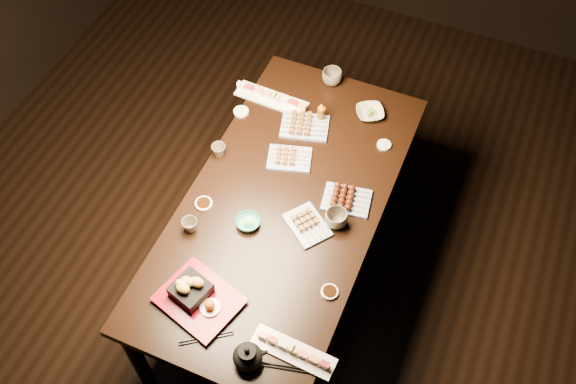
% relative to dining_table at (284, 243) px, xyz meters
% --- Properties ---
extents(ground, '(5.00, 5.00, 0.00)m').
position_rel_dining_table_xyz_m(ground, '(-0.22, -0.05, -0.38)').
color(ground, black).
rests_on(ground, ground).
extents(dining_table, '(1.15, 1.91, 0.75)m').
position_rel_dining_table_xyz_m(dining_table, '(0.00, 0.00, 0.00)').
color(dining_table, black).
rests_on(dining_table, ground).
extents(sushi_platter_near, '(0.36, 0.12, 0.04)m').
position_rel_dining_table_xyz_m(sushi_platter_near, '(0.33, -0.67, 0.40)').
color(sushi_platter_near, white).
rests_on(sushi_platter_near, dining_table).
extents(sushi_platter_far, '(0.40, 0.13, 0.05)m').
position_rel_dining_table_xyz_m(sushi_platter_far, '(-0.32, 0.58, 0.40)').
color(sushi_platter_far, white).
rests_on(sushi_platter_far, dining_table).
extents(yakitori_plate_center, '(0.25, 0.21, 0.05)m').
position_rel_dining_table_xyz_m(yakitori_plate_center, '(-0.08, 0.25, 0.40)').
color(yakitori_plate_center, '#828EB6').
rests_on(yakitori_plate_center, dining_table).
extents(yakitori_plate_right, '(0.26, 0.25, 0.05)m').
position_rel_dining_table_xyz_m(yakitori_plate_right, '(0.15, -0.08, 0.40)').
color(yakitori_plate_right, '#828EB6').
rests_on(yakitori_plate_right, dining_table).
extents(yakitori_plate_left, '(0.28, 0.23, 0.06)m').
position_rel_dining_table_xyz_m(yakitori_plate_left, '(-0.09, 0.47, 0.41)').
color(yakitori_plate_left, '#828EB6').
rests_on(yakitori_plate_left, dining_table).
extents(tsukune_plate, '(0.25, 0.20, 0.06)m').
position_rel_dining_table_xyz_m(tsukune_plate, '(0.27, 0.12, 0.40)').
color(tsukune_plate, '#828EB6').
rests_on(tsukune_plate, dining_table).
extents(edamame_bowl_green, '(0.12, 0.12, 0.04)m').
position_rel_dining_table_xyz_m(edamame_bowl_green, '(-0.10, -0.18, 0.39)').
color(edamame_bowl_green, teal).
rests_on(edamame_bowl_green, dining_table).
extents(edamame_bowl_cream, '(0.20, 0.20, 0.03)m').
position_rel_dining_table_xyz_m(edamame_bowl_cream, '(0.20, 0.69, 0.39)').
color(edamame_bowl_cream, '#C0B59D').
rests_on(edamame_bowl_cream, dining_table).
extents(tempura_tray, '(0.39, 0.35, 0.12)m').
position_rel_dining_table_xyz_m(tempura_tray, '(-0.13, -0.61, 0.44)').
color(tempura_tray, black).
rests_on(tempura_tray, dining_table).
extents(teacup_near_left, '(0.09, 0.09, 0.07)m').
position_rel_dining_table_xyz_m(teacup_near_left, '(-0.34, -0.31, 0.41)').
color(teacup_near_left, brown).
rests_on(teacup_near_left, dining_table).
extents(teacup_mid_right, '(0.12, 0.12, 0.08)m').
position_rel_dining_table_xyz_m(teacup_mid_right, '(0.27, -0.02, 0.42)').
color(teacup_mid_right, brown).
rests_on(teacup_mid_right, dining_table).
extents(teacup_far_left, '(0.08, 0.08, 0.07)m').
position_rel_dining_table_xyz_m(teacup_far_left, '(-0.41, 0.14, 0.41)').
color(teacup_far_left, brown).
rests_on(teacup_far_left, dining_table).
extents(teacup_far_right, '(0.12, 0.12, 0.09)m').
position_rel_dining_table_xyz_m(teacup_far_right, '(-0.07, 0.83, 0.42)').
color(teacup_far_right, brown).
rests_on(teacup_far_right, dining_table).
extents(teapot, '(0.20, 0.20, 0.12)m').
position_rel_dining_table_xyz_m(teapot, '(0.17, -0.77, 0.44)').
color(teapot, black).
rests_on(teapot, dining_table).
extents(condiment_bottle, '(0.05, 0.05, 0.13)m').
position_rel_dining_table_xyz_m(condiment_bottle, '(-0.03, 0.55, 0.44)').
color(condiment_bottle, '#643F0D').
rests_on(condiment_bottle, dining_table).
extents(sauce_dish_west, '(0.09, 0.09, 0.01)m').
position_rel_dining_table_xyz_m(sauce_dish_west, '(-0.34, -0.16, 0.38)').
color(sauce_dish_west, white).
rests_on(sauce_dish_west, dining_table).
extents(sauce_dish_east, '(0.09, 0.09, 0.01)m').
position_rel_dining_table_xyz_m(sauce_dish_east, '(0.33, 0.52, 0.38)').
color(sauce_dish_east, white).
rests_on(sauce_dish_east, dining_table).
extents(sauce_dish_se, '(0.10, 0.10, 0.01)m').
position_rel_dining_table_xyz_m(sauce_dish_se, '(0.37, -0.36, 0.38)').
color(sauce_dish_se, white).
rests_on(sauce_dish_se, dining_table).
extents(sauce_dish_nw, '(0.09, 0.09, 0.01)m').
position_rel_dining_table_xyz_m(sauce_dish_nw, '(-0.43, 0.44, 0.38)').
color(sauce_dish_nw, white).
rests_on(sauce_dish_nw, dining_table).
extents(chopsticks_near, '(0.20, 0.15, 0.01)m').
position_rel_dining_table_xyz_m(chopsticks_near, '(-0.03, -0.75, 0.38)').
color(chopsticks_near, black).
rests_on(chopsticks_near, dining_table).
extents(chopsticks_se, '(0.22, 0.07, 0.01)m').
position_rel_dining_table_xyz_m(chopsticks_se, '(0.34, -0.74, 0.38)').
color(chopsticks_se, black).
rests_on(chopsticks_se, dining_table).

